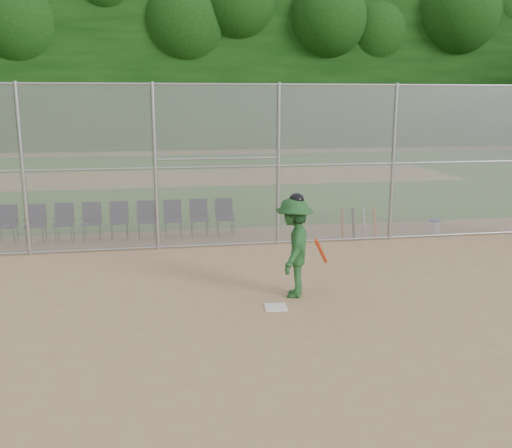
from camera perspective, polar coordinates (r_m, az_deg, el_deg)
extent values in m
plane|color=tan|center=(9.66, 2.58, -9.55)|extent=(100.00, 100.00, 0.00)
plane|color=#26671F|center=(27.06, -5.66, 4.69)|extent=(100.00, 100.00, 0.00)
plane|color=tan|center=(27.06, -5.66, 4.70)|extent=(24.00, 24.00, 0.00)
cube|color=gray|center=(13.98, -1.77, 5.78)|extent=(16.00, 0.02, 4.00)
cylinder|color=#9EA3A8|center=(13.89, -1.82, 13.80)|extent=(16.00, 0.05, 0.05)
cube|color=black|center=(43.83, -7.56, 14.77)|extent=(80.00, 5.00, 11.00)
cube|color=silver|center=(10.19, 2.00, -8.31)|extent=(0.42, 0.42, 0.02)
imported|color=#1E4D22|center=(10.54, 3.81, -2.34)|extent=(1.08, 1.37, 1.87)
ellipsoid|color=black|center=(10.35, 3.89, 2.50)|extent=(0.27, 0.30, 0.23)
cylinder|color=red|center=(10.26, 6.52, -2.71)|extent=(0.43, 0.61, 0.60)
cylinder|color=white|center=(16.28, 17.39, -0.34)|extent=(0.30, 0.30, 0.36)
cylinder|color=#2641A8|center=(16.24, 17.43, 0.35)|extent=(0.32, 0.32, 0.05)
cylinder|color=#D84C14|center=(15.02, 8.62, 0.01)|extent=(0.06, 0.23, 0.85)
cylinder|color=black|center=(15.12, 9.69, 0.04)|extent=(0.06, 0.26, 0.84)
cylinder|color=#B2B2B7|center=(15.22, 10.76, 0.07)|extent=(0.06, 0.28, 0.84)
cylinder|color=#D84C14|center=(15.33, 11.81, 0.10)|extent=(0.06, 0.31, 0.83)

